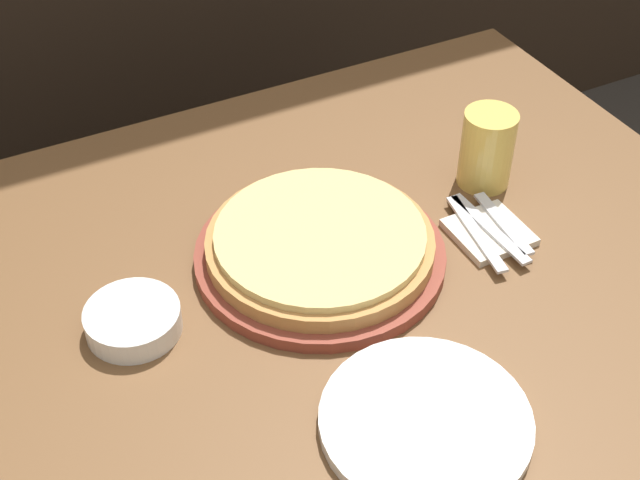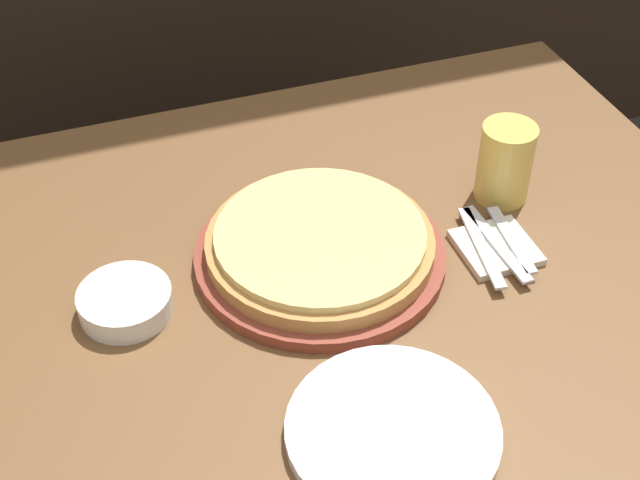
{
  "view_description": "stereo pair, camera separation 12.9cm",
  "coord_description": "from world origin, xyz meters",
  "views": [
    {
      "loc": [
        -0.37,
        -0.85,
        1.6
      ],
      "look_at": [
        0.07,
        0.02,
        0.74
      ],
      "focal_mm": 50.0,
      "sensor_mm": 36.0,
      "label": 1
    },
    {
      "loc": [
        -0.25,
        -0.9,
        1.6
      ],
      "look_at": [
        0.07,
        0.02,
        0.74
      ],
      "focal_mm": 50.0,
      "sensor_mm": 36.0,
      "label": 2
    }
  ],
  "objects": [
    {
      "name": "dining_table",
      "position": [
        0.0,
        0.0,
        0.35
      ],
      "size": [
        1.44,
        0.98,
        0.7
      ],
      "color": "brown",
      "rests_on": "ground_plane"
    },
    {
      "name": "pizza_on_board",
      "position": [
        0.07,
        0.02,
        0.73
      ],
      "size": [
        0.37,
        0.37,
        0.06
      ],
      "color": "brown",
      "rests_on": "dining_table"
    },
    {
      "name": "beer_glass",
      "position": [
        0.4,
        0.07,
        0.77
      ],
      "size": [
        0.09,
        0.09,
        0.13
      ],
      "color": "#E5C65B",
      "rests_on": "dining_table"
    },
    {
      "name": "dinner_plate",
      "position": [
        0.05,
        -0.31,
        0.71
      ],
      "size": [
        0.26,
        0.26,
        0.02
      ],
      "color": "silver",
      "rests_on": "dining_table"
    },
    {
      "name": "side_bowl",
      "position": [
        -0.22,
        0.01,
        0.72
      ],
      "size": [
        0.13,
        0.13,
        0.04
      ],
      "color": "silver",
      "rests_on": "dining_table"
    },
    {
      "name": "napkin_stack",
      "position": [
        0.33,
        -0.05,
        0.71
      ],
      "size": [
        0.11,
        0.11,
        0.01
      ],
      "color": "beige",
      "rests_on": "dining_table"
    },
    {
      "name": "fork",
      "position": [
        0.3,
        -0.05,
        0.72
      ],
      "size": [
        0.05,
        0.18,
        0.0
      ],
      "color": "silver",
      "rests_on": "napkin_stack"
    },
    {
      "name": "dinner_knife",
      "position": [
        0.33,
        -0.05,
        0.72
      ],
      "size": [
        0.02,
        0.18,
        0.0
      ],
      "color": "silver",
      "rests_on": "napkin_stack"
    },
    {
      "name": "spoon",
      "position": [
        0.35,
        -0.05,
        0.72
      ],
      "size": [
        0.03,
        0.15,
        0.0
      ],
      "color": "silver",
      "rests_on": "napkin_stack"
    }
  ]
}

